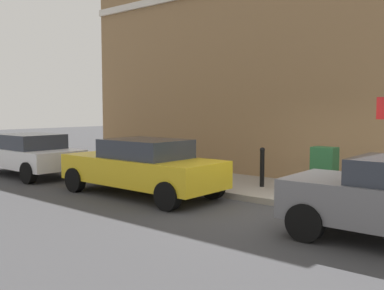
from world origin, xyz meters
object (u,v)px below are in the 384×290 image
at_px(bollard_near_cabinet, 262,166).
at_px(car_yellow, 142,166).
at_px(bollard_far_kerb, 184,164).
at_px(car_white, 28,154).
at_px(utility_cabinet, 324,173).

bearing_deg(bollard_near_cabinet, car_yellow, 137.78).
bearing_deg(bollard_near_cabinet, bollard_far_kerb, 118.60).
distance_m(car_yellow, bollard_far_kerb, 1.33).
bearing_deg(car_white, bollard_near_cabinet, -161.80).
bearing_deg(car_yellow, utility_cabinet, -150.17).
distance_m(car_white, bollard_near_cabinet, 7.75).
bearing_deg(utility_cabinet, car_white, 104.45).
bearing_deg(utility_cabinet, bollard_near_cabinet, 86.69).
distance_m(car_white, utility_cabinet, 9.39).
height_order(utility_cabinet, bollard_far_kerb, utility_cabinet).
relative_size(utility_cabinet, bollard_near_cabinet, 1.11).
bearing_deg(bollard_near_cabinet, utility_cabinet, -93.31).
xyz_separation_m(car_yellow, utility_cabinet, (2.22, -3.83, -0.07)).
bearing_deg(car_white, car_yellow, -178.77).
bearing_deg(bollard_far_kerb, bollard_near_cabinet, -61.40).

